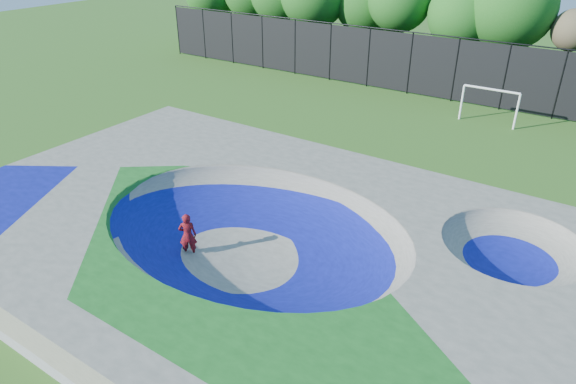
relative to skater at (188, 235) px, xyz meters
name	(u,v)px	position (x,y,z in m)	size (l,w,h in m)	color
ground	(254,259)	(1.96, 1.08, -0.82)	(120.00, 120.00, 0.00)	#2B5A19
skate_deck	(253,240)	(1.96, 1.08, -0.07)	(22.00, 14.00, 1.50)	gray
skater	(188,235)	(0.00, 0.00, 0.00)	(0.60, 0.39, 1.65)	red
skateboard	(190,255)	(0.00, 0.00, -0.80)	(0.78, 0.22, 0.05)	black
soccer_goal	(490,100)	(4.98, 19.02, 0.62)	(3.15, 0.12, 2.08)	white
fence	(456,69)	(1.96, 22.08, 1.27)	(48.09, 0.09, 4.04)	black
treeline	(469,8)	(0.86, 26.90, 4.24)	(52.17, 7.29, 8.45)	#4C3C26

